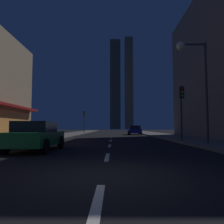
{
  "coord_description": "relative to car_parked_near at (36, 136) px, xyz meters",
  "views": [
    {
      "loc": [
        0.25,
        -5.27,
        1.16
      ],
      "look_at": [
        0.0,
        29.34,
        3.64
      ],
      "focal_mm": 34.48,
      "sensor_mm": 36.0,
      "label": 1
    }
  ],
  "objects": [
    {
      "name": "ground_plane",
      "position": [
        3.6,
        26.56,
        -0.79
      ],
      "size": [
        78.0,
        136.0,
        0.1
      ],
      "primitive_type": "cube",
      "color": "black"
    },
    {
      "name": "sidewalk_right",
      "position": [
        10.6,
        26.56,
        -0.67
      ],
      "size": [
        4.0,
        76.0,
        0.15
      ],
      "primitive_type": "cube",
      "color": "#605E59",
      "rests_on": "ground"
    },
    {
      "name": "sidewalk_left",
      "position": [
        -3.4,
        26.56,
        -0.67
      ],
      "size": [
        4.0,
        76.0,
        0.15
      ],
      "primitive_type": "cube",
      "color": "#605E59",
      "rests_on": "ground"
    },
    {
      "name": "lane_marking_center",
      "position": [
        3.6,
        2.96,
        -0.73
      ],
      "size": [
        0.16,
        23.0,
        0.01
      ],
      "color": "silver",
      "rests_on": "ground"
    },
    {
      "name": "skyscraper_distant_tall",
      "position": [
        4.96,
        126.64,
        27.86
      ],
      "size": [
        6.52,
        8.95,
        57.19
      ],
      "primitive_type": "cube",
      "color": "#504C3C",
      "rests_on": "ground"
    },
    {
      "name": "skyscraper_distant_mid",
      "position": [
        15.14,
        146.51,
        33.1
      ],
      "size": [
        5.79,
        8.67,
        67.68
      ],
      "primitive_type": "cube",
      "color": "#5D5946",
      "rests_on": "ground"
    },
    {
      "name": "car_parked_near",
      "position": [
        0.0,
        0.0,
        0.0
      ],
      "size": [
        1.98,
        4.24,
        1.45
      ],
      "color": "#1E722D",
      "rests_on": "ground"
    },
    {
      "name": "car_parked_far",
      "position": [
        7.2,
        23.61,
        0.0
      ],
      "size": [
        1.98,
        4.24,
        1.45
      ],
      "color": "navy",
      "rests_on": "ground"
    },
    {
      "name": "fire_hydrant_far_left",
      "position": [
        -2.3,
        12.42,
        -0.29
      ],
      "size": [
        0.42,
        0.3,
        0.65
      ],
      "color": "gold",
      "rests_on": "sidewalk_left"
    },
    {
      "name": "traffic_light_near_right",
      "position": [
        9.1,
        5.78,
        2.45
      ],
      "size": [
        0.32,
        0.48,
        4.2
      ],
      "color": "#2D2D2D",
      "rests_on": "sidewalk_right"
    },
    {
      "name": "traffic_light_far_left",
      "position": [
        -1.9,
        31.19,
        2.45
      ],
      "size": [
        0.32,
        0.48,
        4.2
      ],
      "color": "#2D2D2D",
      "rests_on": "sidewalk_left"
    },
    {
      "name": "street_lamp_right",
      "position": [
        8.98,
        2.95,
        4.33
      ],
      "size": [
        1.96,
        0.56,
        6.58
      ],
      "color": "#38383D",
      "rests_on": "sidewalk_right"
    }
  ]
}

